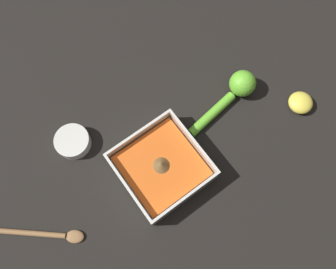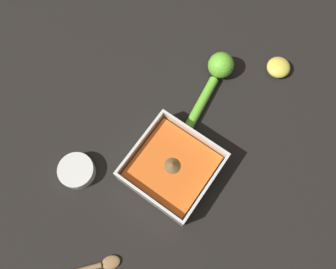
% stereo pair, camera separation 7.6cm
% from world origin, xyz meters
% --- Properties ---
extents(ground_plane, '(4.00, 4.00, 0.00)m').
position_xyz_m(ground_plane, '(0.00, 0.00, 0.00)').
color(ground_plane, black).
extents(square_dish, '(0.18, 0.18, 0.06)m').
position_xyz_m(square_dish, '(0.01, 0.02, 0.02)').
color(square_dish, silver).
rests_on(square_dish, ground_plane).
extents(spice_bowl, '(0.08, 0.08, 0.03)m').
position_xyz_m(spice_bowl, '(0.14, -0.15, 0.01)').
color(spice_bowl, silver).
rests_on(spice_bowl, ground_plane).
extents(lemon_squeezer, '(0.21, 0.07, 0.07)m').
position_xyz_m(lemon_squeezer, '(-0.25, -0.02, 0.03)').
color(lemon_squeezer, '#6BC633').
rests_on(lemon_squeezer, ground_plane).
extents(lemon_half, '(0.06, 0.06, 0.03)m').
position_xyz_m(lemon_half, '(-0.36, 0.09, 0.02)').
color(lemon_half, '#EFDB4C').
rests_on(lemon_half, ground_plane).
extents(wooden_spoon, '(0.18, 0.16, 0.01)m').
position_xyz_m(wooden_spoon, '(0.30, -0.02, 0.01)').
color(wooden_spoon, olive).
rests_on(wooden_spoon, ground_plane).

